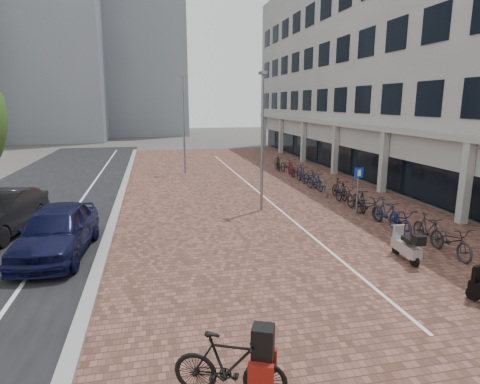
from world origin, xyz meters
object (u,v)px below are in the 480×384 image
object	(u,v)px
parking_sign	(358,185)
scooter_front	(406,245)
hero_bike	(230,365)
car_navy	(57,231)

from	to	relation	value
parking_sign	scooter_front	bearing A→B (deg)	-112.90
hero_bike	parking_sign	size ratio (longest dim) A/B	0.94
scooter_front	car_navy	bearing A→B (deg)	168.95
car_navy	scooter_front	world-z (taller)	car_navy
car_navy	scooter_front	xyz separation A→B (m)	(10.68, -2.82, -0.31)
car_navy	hero_bike	world-z (taller)	car_navy
car_navy	hero_bike	bearing A→B (deg)	-56.77
hero_bike	scooter_front	size ratio (longest dim) A/B	1.33
hero_bike	scooter_front	world-z (taller)	hero_bike
car_navy	hero_bike	size ratio (longest dim) A/B	2.43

